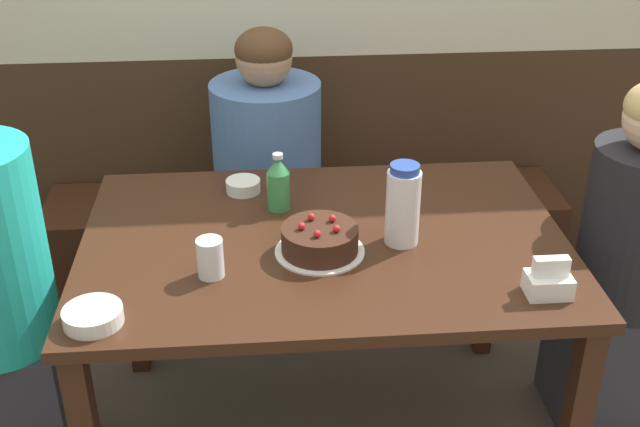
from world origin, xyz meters
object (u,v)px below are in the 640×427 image
(napkin_holder, at_px, (549,281))
(bowl_rice_small, at_px, (243,186))
(soju_bottle, at_px, (278,183))
(person_teal_shirt, at_px, (268,182))
(bowl_soup_white, at_px, (93,316))
(person_pale_blue_shirt, at_px, (626,272))
(bench_seat, at_px, (306,247))
(water_pitcher, at_px, (403,205))
(glass_water_tall, at_px, (210,258))
(birthday_cake, at_px, (320,240))

(napkin_holder, xyz_separation_m, bowl_rice_small, (-0.75, 0.63, -0.02))
(soju_bottle, relative_size, napkin_holder, 1.61)
(bowl_rice_small, bearing_deg, person_teal_shirt, 78.81)
(bowl_soup_white, bearing_deg, soju_bottle, 49.75)
(person_teal_shirt, distance_m, person_pale_blue_shirt, 1.26)
(bench_seat, bearing_deg, person_teal_shirt, -142.55)
(person_pale_blue_shirt, bearing_deg, person_teal_shirt, -31.59)
(bench_seat, xyz_separation_m, water_pitcher, (0.21, -0.87, 0.64))
(person_teal_shirt, bearing_deg, bowl_soup_white, -21.90)
(napkin_holder, xyz_separation_m, glass_water_tall, (-0.83, 0.16, 0.01))
(birthday_cake, height_order, glass_water_tall, glass_water_tall)
(soju_bottle, bearing_deg, person_pale_blue_shirt, -6.86)
(soju_bottle, xyz_separation_m, person_pale_blue_shirt, (1.05, -0.13, -0.28))
(bench_seat, distance_m, bowl_rice_small, 0.79)
(soju_bottle, height_order, person_teal_shirt, person_teal_shirt)
(bench_seat, height_order, glass_water_tall, glass_water_tall)
(bench_seat, height_order, napkin_holder, napkin_holder)
(bowl_rice_small, bearing_deg, soju_bottle, -48.61)
(bench_seat, distance_m, soju_bottle, 0.89)
(water_pitcher, xyz_separation_m, bowl_soup_white, (-0.78, -0.31, -0.09))
(water_pitcher, height_order, bowl_soup_white, water_pitcher)
(person_teal_shirt, relative_size, person_pale_blue_shirt, 0.99)
(person_teal_shirt, xyz_separation_m, person_pale_blue_shirt, (1.08, -0.66, -0.03))
(bench_seat, distance_m, water_pitcher, 1.10)
(bowl_soup_white, bearing_deg, water_pitcher, 21.84)
(glass_water_tall, xyz_separation_m, person_teal_shirt, (0.16, 0.89, -0.23))
(bench_seat, relative_size, person_pale_blue_shirt, 1.72)
(glass_water_tall, bearing_deg, napkin_holder, -10.57)
(soju_bottle, height_order, bowl_rice_small, soju_bottle)
(bench_seat, distance_m, birthday_cake, 1.07)
(water_pitcher, distance_m, bowl_rice_small, 0.56)
(bench_seat, relative_size, bowl_rice_small, 18.74)
(napkin_holder, bearing_deg, bowl_soup_white, -178.49)
(birthday_cake, xyz_separation_m, napkin_holder, (0.55, -0.25, 0.00))
(water_pitcher, distance_m, person_pale_blue_shirt, 0.79)
(birthday_cake, relative_size, napkin_holder, 2.21)
(birthday_cake, bearing_deg, person_teal_shirt, 98.83)
(soju_bottle, bearing_deg, birthday_cake, -69.20)
(bench_seat, relative_size, glass_water_tall, 19.04)
(bowl_rice_small, bearing_deg, bench_seat, 66.79)
(birthday_cake, height_order, napkin_holder, napkin_holder)
(bowl_rice_small, bearing_deg, glass_water_tall, -99.74)
(birthday_cake, xyz_separation_m, glass_water_tall, (-0.29, -0.09, 0.01))
(water_pitcher, xyz_separation_m, bowl_rice_small, (-0.43, 0.34, -0.09))
(bench_seat, height_order, soju_bottle, soju_bottle)
(person_teal_shirt, bearing_deg, bowl_rice_small, -11.19)
(soju_bottle, height_order, napkin_holder, soju_bottle)
(bowl_soup_white, bearing_deg, bowl_rice_small, 62.05)
(birthday_cake, xyz_separation_m, person_pale_blue_shirt, (0.95, 0.14, -0.24))
(water_pitcher, height_order, soju_bottle, water_pitcher)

